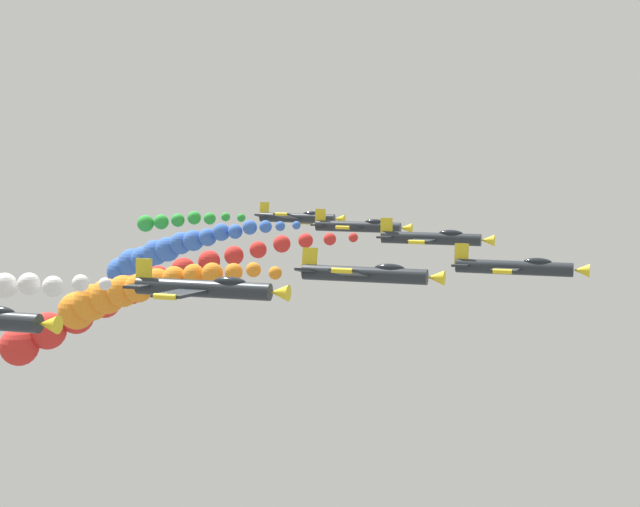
{
  "coord_description": "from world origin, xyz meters",
  "views": [
    {
      "loc": [
        76.87,
        22.88,
        84.98
      ],
      "look_at": [
        0.0,
        0.0,
        74.67
      ],
      "focal_mm": 54.82,
      "sensor_mm": 36.0,
      "label": 1
    }
  ],
  "objects_px": {
    "airplane_right_outer": "(205,288)",
    "airplane_lead": "(516,267)",
    "airplane_left_outer": "(360,227)",
    "airplane_right_inner": "(367,274)",
    "airplane_left_inner": "(433,238)",
    "airplane_trailing": "(299,218)"
  },
  "relations": [
    {
      "from": "airplane_lead",
      "to": "airplane_right_outer",
      "type": "bearing_deg",
      "value": -40.63
    },
    {
      "from": "airplane_right_inner",
      "to": "airplane_right_outer",
      "type": "relative_size",
      "value": 1.0
    },
    {
      "from": "airplane_left_inner",
      "to": "airplane_left_outer",
      "type": "xyz_separation_m",
      "value": [
        -11.21,
        -9.65,
        -0.29
      ]
    },
    {
      "from": "airplane_left_inner",
      "to": "airplane_trailing",
      "type": "relative_size",
      "value": 1.0
    },
    {
      "from": "airplane_left_outer",
      "to": "airplane_right_inner",
      "type": "bearing_deg",
      "value": 15.15
    },
    {
      "from": "airplane_left_inner",
      "to": "airplane_left_outer",
      "type": "relative_size",
      "value": 1.0
    },
    {
      "from": "airplane_right_inner",
      "to": "airplane_trailing",
      "type": "xyz_separation_m",
      "value": [
        -41.42,
        -18.38,
        -0.11
      ]
    },
    {
      "from": "airplane_lead",
      "to": "airplane_left_outer",
      "type": "height_order",
      "value": "airplane_left_outer"
    },
    {
      "from": "airplane_lead",
      "to": "airplane_right_inner",
      "type": "xyz_separation_m",
      "value": [
        10.1,
        -9.47,
        0.52
      ]
    },
    {
      "from": "airplane_lead",
      "to": "airplane_right_inner",
      "type": "bearing_deg",
      "value": -43.18
    },
    {
      "from": "airplane_right_outer",
      "to": "airplane_lead",
      "type": "bearing_deg",
      "value": 139.37
    },
    {
      "from": "airplane_lead",
      "to": "airplane_left_outer",
      "type": "bearing_deg",
      "value": -139.98
    },
    {
      "from": "airplane_right_outer",
      "to": "airplane_trailing",
      "type": "height_order",
      "value": "airplane_right_outer"
    },
    {
      "from": "airplane_left_inner",
      "to": "airplane_right_inner",
      "type": "height_order",
      "value": "airplane_left_inner"
    },
    {
      "from": "airplane_right_inner",
      "to": "airplane_left_outer",
      "type": "bearing_deg",
      "value": -164.85
    },
    {
      "from": "airplane_lead",
      "to": "airplane_left_inner",
      "type": "distance_m",
      "value": 13.26
    },
    {
      "from": "airplane_left_outer",
      "to": "airplane_right_outer",
      "type": "height_order",
      "value": "airplane_right_outer"
    },
    {
      "from": "airplane_right_inner",
      "to": "airplane_lead",
      "type": "bearing_deg",
      "value": 136.82
    },
    {
      "from": "airplane_trailing",
      "to": "airplane_lead",
      "type": "bearing_deg",
      "value": 41.64
    },
    {
      "from": "airplane_left_outer",
      "to": "airplane_right_outer",
      "type": "distance_m",
      "value": 41.75
    },
    {
      "from": "airplane_left_inner",
      "to": "airplane_right_outer",
      "type": "xyz_separation_m",
      "value": [
        30.53,
        -9.03,
        -0.17
      ]
    },
    {
      "from": "airplane_lead",
      "to": "airplane_right_outer",
      "type": "height_order",
      "value": "airplane_right_outer"
    }
  ]
}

